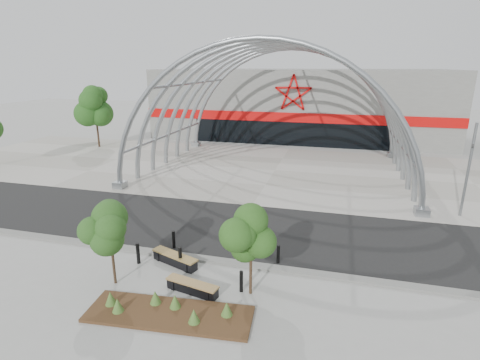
{
  "coord_description": "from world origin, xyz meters",
  "views": [
    {
      "loc": [
        4.9,
        -14.5,
        8.5
      ],
      "look_at": [
        0.0,
        4.0,
        2.6
      ],
      "focal_mm": 28.0,
      "sensor_mm": 36.0,
      "label": 1
    }
  ],
  "objects_px": {
    "bench_1": "(192,287)",
    "street_tree_1": "(251,238)",
    "street_tree_0": "(109,228)",
    "bollard_2": "(180,258)",
    "signal_pole": "(468,169)",
    "bench_0": "(175,259)"
  },
  "relations": [
    {
      "from": "bench_0",
      "to": "bench_1",
      "type": "distance_m",
      "value": 2.4
    },
    {
      "from": "signal_pole",
      "to": "bench_1",
      "type": "distance_m",
      "value": 16.89
    },
    {
      "from": "bench_1",
      "to": "bollard_2",
      "type": "height_order",
      "value": "bollard_2"
    },
    {
      "from": "street_tree_1",
      "to": "bench_0",
      "type": "distance_m",
      "value": 4.51
    },
    {
      "from": "bollard_2",
      "to": "street_tree_0",
      "type": "bearing_deg",
      "value": -139.37
    },
    {
      "from": "bench_1",
      "to": "street_tree_1",
      "type": "bearing_deg",
      "value": 13.5
    },
    {
      "from": "bench_0",
      "to": "bollard_2",
      "type": "relative_size",
      "value": 2.41
    },
    {
      "from": "signal_pole",
      "to": "street_tree_0",
      "type": "distance_m",
      "value": 19.34
    },
    {
      "from": "street_tree_0",
      "to": "bollard_2",
      "type": "height_order",
      "value": "street_tree_0"
    },
    {
      "from": "signal_pole",
      "to": "street_tree_1",
      "type": "relative_size",
      "value": 1.66
    },
    {
      "from": "street_tree_1",
      "to": "bollard_2",
      "type": "relative_size",
      "value": 3.34
    },
    {
      "from": "bench_0",
      "to": "street_tree_1",
      "type": "bearing_deg",
      "value": -19.04
    },
    {
      "from": "street_tree_1",
      "to": "bench_1",
      "type": "xyz_separation_m",
      "value": [
        -2.2,
        -0.53,
        -2.15
      ]
    },
    {
      "from": "signal_pole",
      "to": "street_tree_1",
      "type": "xyz_separation_m",
      "value": [
        -10.11,
        -10.72,
        -0.5
      ]
    },
    {
      "from": "street_tree_0",
      "to": "bench_1",
      "type": "relative_size",
      "value": 1.52
    },
    {
      "from": "street_tree_0",
      "to": "bollard_2",
      "type": "xyz_separation_m",
      "value": [
        2.09,
        1.79,
        -1.95
      ]
    },
    {
      "from": "signal_pole",
      "to": "street_tree_0",
      "type": "relative_size",
      "value": 1.61
    },
    {
      "from": "signal_pole",
      "to": "street_tree_0",
      "type": "xyz_separation_m",
      "value": [
        -15.6,
        -11.42,
        -0.42
      ]
    },
    {
      "from": "signal_pole",
      "to": "street_tree_0",
      "type": "bearing_deg",
      "value": -143.78
    },
    {
      "from": "bench_1",
      "to": "bollard_2",
      "type": "bearing_deg",
      "value": 126.45
    },
    {
      "from": "bench_0",
      "to": "bench_1",
      "type": "bearing_deg",
      "value": -49.58
    },
    {
      "from": "street_tree_0",
      "to": "street_tree_1",
      "type": "distance_m",
      "value": 5.53
    }
  ]
}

